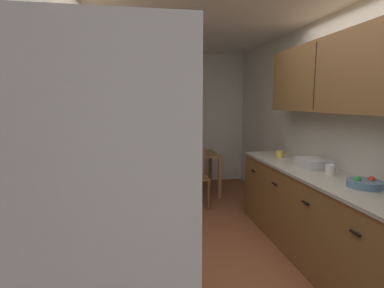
{
  "coord_description": "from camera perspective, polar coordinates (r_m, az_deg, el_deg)",
  "views": [
    {
      "loc": [
        -0.77,
        -2.36,
        1.61
      ],
      "look_at": [
        -0.14,
        1.3,
        1.09
      ],
      "focal_mm": 28.35,
      "sensor_mm": 36.0,
      "label": 1
    }
  ],
  "objects": [
    {
      "name": "dining_chair_near",
      "position": [
        4.74,
        0.41,
        -5.54
      ],
      "size": [
        0.42,
        0.42,
        0.9
      ],
      "color": "brown",
      "rests_on": "ground"
    },
    {
      "name": "counter_right",
      "position": [
        3.22,
        25.28,
        -13.89
      ],
      "size": [
        0.64,
        3.25,
        0.9
      ],
      "color": "brown",
      "rests_on": "ground"
    },
    {
      "name": "fruit_bowl",
      "position": [
        2.91,
        29.72,
        -6.42
      ],
      "size": [
        0.28,
        0.28,
        0.09
      ],
      "color": "#597F9E",
      "rests_on": "counter_right"
    },
    {
      "name": "pendant_light",
      "position": [
        5.2,
        -0.39,
        12.49
      ],
      "size": [
        0.27,
        0.27,
        0.58
      ],
      "color": "black"
    },
    {
      "name": "dining_chair_far",
      "position": [
        5.87,
        -0.55,
        -2.92
      ],
      "size": [
        0.42,
        0.42,
        0.9
      ],
      "color": "brown",
      "rests_on": "ground"
    },
    {
      "name": "trash_bin",
      "position": [
        4.66,
        -8.57,
        -8.43
      ],
      "size": [
        0.35,
        0.35,
        0.6
      ],
      "primitive_type": "cylinder",
      "color": "#3F3F42",
      "rests_on": "ground"
    },
    {
      "name": "dining_table",
      "position": [
        5.28,
        -0.37,
        -3.0
      ],
      "size": [
        0.94,
        0.74,
        0.72
      ],
      "color": "olive",
      "rests_on": "ground"
    },
    {
      "name": "wall_back",
      "position": [
        6.07,
        -2.43,
        4.82
      ],
      "size": [
        4.4,
        0.1,
        2.55
      ],
      "primitive_type": "cube",
      "color": "silver",
      "rests_on": "ground"
    },
    {
      "name": "microwave_over_range",
      "position": [
        1.95,
        -20.04,
        9.22
      ],
      "size": [
        0.39,
        0.57,
        0.35
      ],
      "color": "black"
    },
    {
      "name": "upper_cabinets_left",
      "position": [
        3.1,
        -16.94,
        11.83
      ],
      "size": [
        0.33,
        1.88,
        0.65
      ],
      "color": "brown"
    },
    {
      "name": "wall_right",
      "position": [
        3.99,
        22.44,
        2.59
      ],
      "size": [
        0.1,
        9.0,
        2.55
      ],
      "primitive_type": "cube",
      "color": "silver",
      "rests_on": "ground"
    },
    {
      "name": "counter_left",
      "position": [
        3.34,
        -13.41,
        -12.53
      ],
      "size": [
        0.64,
        1.8,
        0.9
      ],
      "color": "brown",
      "rests_on": "ground"
    },
    {
      "name": "ground_plane",
      "position": [
        3.8,
        2.99,
        -17.03
      ],
      "size": [
        12.0,
        12.0,
        0.0
      ],
      "primitive_type": "plane",
      "color": "brown"
    },
    {
      "name": "wall_left",
      "position": [
        3.43,
        -19.45,
        1.96
      ],
      "size": [
        0.1,
        9.0,
        2.55
      ],
      "primitive_type": "cube",
      "color": "silver",
      "rests_on": "ground"
    },
    {
      "name": "back_window",
      "position": [
        5.99,
        -2.55,
        7.88
      ],
      "size": [
        0.84,
        0.05,
        0.94
      ],
      "color": "brown"
    },
    {
      "name": "mug_by_coffeemaker",
      "position": [
        4.01,
        16.12,
        -1.84
      ],
      "size": [
        0.12,
        0.08,
        0.09
      ],
      "color": "#E5CC4C",
      "rests_on": "counter_right"
    },
    {
      "name": "dish_rack",
      "position": [
        3.52,
        21.79,
        -3.37
      ],
      "size": [
        0.28,
        0.34,
        0.1
      ],
      "primitive_type": "cube",
      "color": "silver",
      "rests_on": "counter_right"
    },
    {
      "name": "ceiling_slab",
      "position": [
        3.59,
        3.32,
        23.86
      ],
      "size": [
        4.4,
        9.0,
        0.08
      ],
      "primitive_type": "cube",
      "color": "white"
    },
    {
      "name": "stove_range",
      "position": [
        2.24,
        -15.37,
        -22.83
      ],
      "size": [
        0.66,
        0.61,
        1.1
      ],
      "color": "black",
      "rests_on": "ground"
    },
    {
      "name": "refrigerator",
      "position": [
        1.38,
        -17.36,
        -22.36
      ],
      "size": [
        0.72,
        0.81,
        1.83
      ],
      "color": "silver",
      "rests_on": "ground"
    },
    {
      "name": "mug_spare",
      "position": [
        3.23,
        24.57,
        -4.45
      ],
      "size": [
        0.12,
        0.08,
        0.1
      ],
      "color": "white",
      "rests_on": "counter_right"
    },
    {
      "name": "storage_canister",
      "position": [
        2.58,
        -14.67,
        -5.78
      ],
      "size": [
        0.11,
        0.11,
        0.21
      ],
      "color": "red",
      "rests_on": "counter_left"
    },
    {
      "name": "dish_towel",
      "position": [
        2.35,
        -5.8,
        -20.19
      ],
      "size": [
        0.02,
        0.16,
        0.24
      ],
      "primitive_type": "cube",
      "color": "white"
    },
    {
      "name": "upper_cabinets_right",
      "position": [
        3.06,
        29.62,
        11.75
      ],
      "size": [
        0.33,
        2.93,
        0.73
      ],
      "color": "brown"
    }
  ]
}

